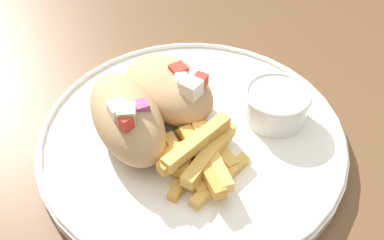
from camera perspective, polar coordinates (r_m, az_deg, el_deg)
name	(u,v)px	position (r m, az deg, el deg)	size (l,w,h in m)	color
table	(208,185)	(0.52, 2.02, -8.28)	(1.36, 1.36, 0.73)	brown
plate	(192,137)	(0.47, 0.00, -2.13)	(0.32, 0.32, 0.02)	white
pita_sandwich_near	(127,117)	(0.44, -8.30, 0.36)	(0.14, 0.10, 0.07)	tan
pita_sandwich_far	(169,88)	(0.48, -2.88, 4.11)	(0.12, 0.08, 0.06)	tan
fries_pile	(199,157)	(0.42, 0.84, -4.67)	(0.10, 0.10, 0.04)	#E5B251
sauce_ramekin	(276,103)	(0.47, 10.65, 2.12)	(0.07, 0.07, 0.04)	white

